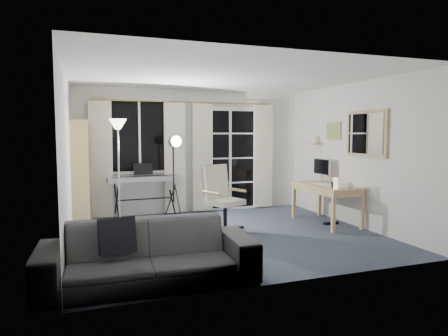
# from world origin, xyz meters

# --- Properties ---
(floor) EXTENTS (4.50, 4.00, 0.02)m
(floor) POSITION_xyz_m (0.00, 0.00, -0.01)
(floor) COLOR #373F51
(floor) RESTS_ON ground
(window) EXTENTS (1.20, 0.08, 1.40)m
(window) POSITION_xyz_m (-1.05, 1.97, 1.50)
(window) COLOR white
(window) RESTS_ON floor
(french_door) EXTENTS (1.32, 0.09, 2.11)m
(french_door) POSITION_xyz_m (0.75, 1.97, 1.03)
(french_door) COLOR white
(french_door) RESTS_ON floor
(curtains) EXTENTS (3.60, 0.07, 2.13)m
(curtains) POSITION_xyz_m (-0.14, 1.88, 1.09)
(curtains) COLOR gold
(curtains) RESTS_ON floor
(bookshelf) EXTENTS (0.32, 0.84, 1.77)m
(bookshelf) POSITION_xyz_m (-2.12, 1.64, 0.84)
(bookshelf) COLOR tan
(bookshelf) RESTS_ON floor
(torchiere_lamp) EXTENTS (0.37, 0.37, 1.79)m
(torchiere_lamp) POSITION_xyz_m (-1.50, 1.13, 1.44)
(torchiere_lamp) COLOR #B2B2B7
(torchiere_lamp) RESTS_ON floor
(keyboard_piano) EXTENTS (1.31, 0.66, 0.94)m
(keyboard_piano) POSITION_xyz_m (-1.01, 1.70, 0.72)
(keyboard_piano) COLOR black
(keyboard_piano) RESTS_ON floor
(studio_light) EXTENTS (0.34, 0.34, 1.55)m
(studio_light) POSITION_xyz_m (-0.56, 1.19, 1.24)
(studio_light) COLOR black
(studio_light) RESTS_ON floor
(office_chair) EXTENTS (0.74, 0.72, 1.07)m
(office_chair) POSITION_xyz_m (-0.05, 0.23, 0.63)
(office_chair) COLOR black
(office_chair) RESTS_ON floor
(desk) EXTENTS (0.67, 1.28, 0.67)m
(desk) POSITION_xyz_m (1.88, 0.22, 0.59)
(desk) COLOR tan
(desk) RESTS_ON floor
(monitor) EXTENTS (0.16, 0.49, 0.42)m
(monitor) POSITION_xyz_m (2.08, 0.67, 0.93)
(monitor) COLOR silver
(monitor) RESTS_ON desk
(desk_clutter) EXTENTS (0.39, 0.77, 0.85)m
(desk_clutter) POSITION_xyz_m (1.83, 0.00, 0.53)
(desk_clutter) COLOR white
(desk_clutter) RESTS_ON desk
(mug) EXTENTS (0.11, 0.09, 0.11)m
(mug) POSITION_xyz_m (1.98, -0.28, 0.73)
(mug) COLOR silver
(mug) RESTS_ON desk
(wall_mirror) EXTENTS (0.04, 0.94, 0.74)m
(wall_mirror) POSITION_xyz_m (2.22, -0.35, 1.55)
(wall_mirror) COLOR tan
(wall_mirror) RESTS_ON floor
(framed_print) EXTENTS (0.03, 0.42, 0.32)m
(framed_print) POSITION_xyz_m (2.23, 0.55, 1.60)
(framed_print) COLOR tan
(framed_print) RESTS_ON floor
(wall_shelf) EXTENTS (0.16, 0.30, 0.18)m
(wall_shelf) POSITION_xyz_m (2.16, 1.05, 1.41)
(wall_shelf) COLOR tan
(wall_shelf) RESTS_ON floor
(sofa) EXTENTS (2.22, 0.74, 0.86)m
(sofa) POSITION_xyz_m (-1.43, -1.55, 0.43)
(sofa) COLOR #2F3032
(sofa) RESTS_ON floor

